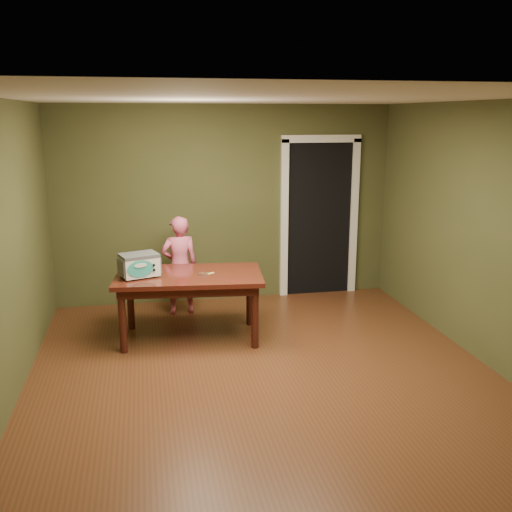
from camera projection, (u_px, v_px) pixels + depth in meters
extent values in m
plane|color=#5A2C19|center=(265.00, 376.00, 5.51)|extent=(5.00, 5.00, 0.00)
cube|color=#454625|center=(226.00, 204.00, 7.58)|extent=(4.50, 0.02, 2.60)
cube|color=#454625|center=(372.00, 355.00, 2.82)|extent=(4.50, 0.02, 2.60)
cube|color=#454625|center=(3.00, 257.00, 4.77)|extent=(0.02, 5.00, 2.60)
cube|color=#454625|center=(488.00, 235.00, 5.63)|extent=(0.02, 5.00, 2.60)
cube|color=white|center=(266.00, 98.00, 4.89)|extent=(4.50, 5.00, 0.02)
cube|color=black|center=(312.00, 216.00, 8.17)|extent=(0.90, 0.60, 2.10)
cube|color=black|center=(319.00, 220.00, 7.87)|extent=(0.90, 0.02, 2.10)
cube|color=white|center=(284.00, 221.00, 7.76)|extent=(0.10, 0.06, 2.20)
cube|color=white|center=(354.00, 219.00, 7.95)|extent=(0.10, 0.06, 2.20)
cube|color=white|center=(322.00, 139.00, 7.59)|extent=(1.10, 0.06, 0.10)
cube|color=#3B180D|center=(189.00, 276.00, 6.29)|extent=(1.68, 1.06, 0.05)
cube|color=#36130D|center=(189.00, 283.00, 6.31)|extent=(1.55, 0.93, 0.10)
cylinder|color=#36130D|center=(122.00, 321.00, 5.98)|extent=(0.08, 0.08, 0.70)
cylinder|color=#36130D|center=(130.00, 300.00, 6.66)|extent=(0.08, 0.08, 0.70)
cylinder|color=#36130D|center=(255.00, 317.00, 6.11)|extent=(0.08, 0.08, 0.70)
cylinder|color=#36130D|center=(250.00, 297.00, 6.79)|extent=(0.08, 0.08, 0.70)
cylinder|color=#4C4F54|center=(129.00, 280.00, 6.02)|extent=(0.03, 0.03, 0.02)
cylinder|color=#4C4F54|center=(123.00, 276.00, 6.19)|extent=(0.03, 0.03, 0.02)
cylinder|color=#4C4F54|center=(157.00, 276.00, 6.17)|extent=(0.03, 0.03, 0.02)
cylinder|color=#4C4F54|center=(151.00, 272.00, 6.34)|extent=(0.03, 0.03, 0.02)
cube|color=white|center=(139.00, 266.00, 6.15)|extent=(0.45, 0.38, 0.22)
cube|color=#4C4F54|center=(139.00, 255.00, 6.13)|extent=(0.46, 0.39, 0.03)
cube|color=#4C4F54|center=(121.00, 268.00, 6.06)|extent=(0.09, 0.24, 0.17)
cube|color=#4C4F54|center=(157.00, 263.00, 6.25)|extent=(0.09, 0.24, 0.17)
ellipsoid|color=teal|center=(141.00, 269.00, 6.02)|extent=(0.28, 0.10, 0.18)
cylinder|color=black|center=(154.00, 265.00, 6.08)|extent=(0.03, 0.02, 0.03)
cylinder|color=black|center=(154.00, 270.00, 6.09)|extent=(0.02, 0.02, 0.02)
cylinder|color=silver|center=(203.00, 274.00, 6.25)|extent=(0.10, 0.10, 0.02)
cylinder|color=#4D2719|center=(203.00, 273.00, 6.24)|extent=(0.09, 0.09, 0.01)
cube|color=#FFE86E|center=(207.00, 274.00, 6.27)|extent=(0.16, 0.12, 0.01)
imported|color=#E15C7F|center=(180.00, 266.00, 7.12)|extent=(0.48, 0.34, 1.25)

